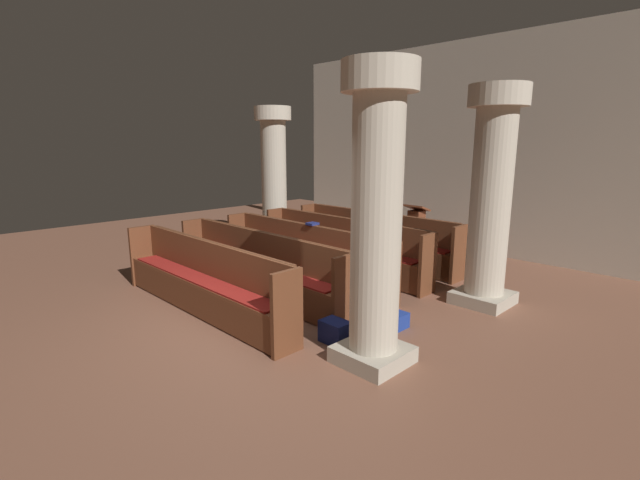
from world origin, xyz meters
The scene contains 14 objects.
ground_plane centered at (0.00, 0.00, 0.00)m, with size 19.20×19.20×0.00m, color brown.
back_wall centered at (0.00, 6.08, 2.25)m, with size 10.00×0.16×4.50m, color silver.
pew_row_0 centered at (-0.92, 3.72, 0.53)m, with size 3.80×0.46×1.00m.
pew_row_1 centered at (-0.92, 2.75, 0.53)m, with size 3.80×0.46×1.00m.
pew_row_2 centered at (-0.92, 1.78, 0.53)m, with size 3.80×0.46×1.00m.
pew_row_3 centered at (-0.92, 0.82, 0.53)m, with size 3.80×0.47×1.00m.
pew_row_4 centered at (-0.92, -0.15, 0.53)m, with size 3.80×0.46×1.00m.
pillar_aisle_side centered at (1.75, 3.01, 1.65)m, with size 0.83×0.83×3.16m.
pillar_far_side centered at (-3.54, 3.31, 1.65)m, with size 0.83×0.83×3.16m.
pillar_aisle_rear centered at (1.75, 0.37, 1.65)m, with size 0.77×0.77×3.16m.
lectern centered at (-0.71, 4.91, 0.45)m, with size 0.48×0.45×1.08m.
hymn_book centered at (-0.87, 1.97, 1.02)m, with size 0.16×0.18×0.04m, color navy.
kneeler_box_blue centered at (1.31, 1.33, 0.10)m, with size 0.38×0.26×0.20m, color navy.
kneeler_box_navy centered at (1.12, 0.44, 0.14)m, with size 0.35×0.25×0.27m, color navy.
Camera 1 is at (4.60, -3.29, 2.39)m, focal length 25.34 mm.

